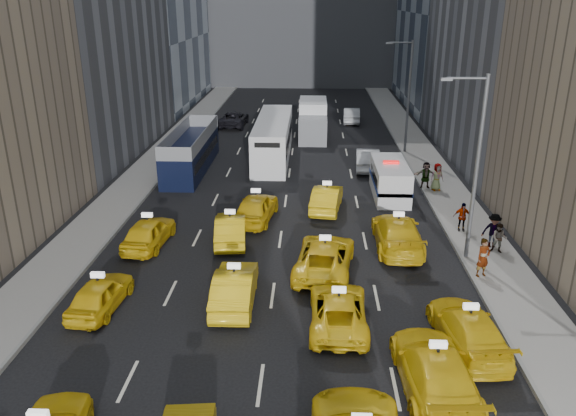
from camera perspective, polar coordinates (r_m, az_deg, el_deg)
name	(u,v)px	position (r m, az deg, el deg)	size (l,w,h in m)	color
sidewalk_west	(144,174)	(42.07, -14.38, 3.36)	(3.00, 90.00, 0.15)	gray
sidewalk_east	(436,178)	(41.27, 14.84, 2.97)	(3.00, 90.00, 0.15)	gray
curb_west	(164,174)	(41.67, -12.46, 3.38)	(0.15, 90.00, 0.18)	slate
curb_east	(416,177)	(40.97, 12.86, 3.05)	(0.15, 90.00, 0.18)	slate
streetlight_near	(475,163)	(27.51, 18.44, 4.33)	(2.15, 0.22, 9.00)	#595B60
streetlight_far	(407,93)	(46.62, 12.04, 11.35)	(2.15, 0.22, 9.00)	#595B60
taxi_7	(435,371)	(19.55, 14.73, -15.72)	(2.24, 5.52, 1.60)	yellow
taxi_8	(100,294)	(24.64, -18.54, -8.31)	(1.61, 3.99, 1.36)	yellow
taxi_9	(235,287)	(23.85, -5.43, -8.00)	(1.63, 4.67, 1.54)	yellow
taxi_10	(338,310)	(22.46, 5.13, -10.24)	(2.21, 4.80, 1.33)	yellow
taxi_11	(468,329)	(22.14, 17.82, -11.60)	(2.03, 4.99, 1.45)	yellow
taxi_12	(149,232)	(29.90, -13.97, -2.41)	(1.77, 4.39, 1.50)	yellow
taxi_13	(231,228)	(29.69, -5.85, -2.08)	(1.55, 4.44, 1.46)	yellow
taxi_14	(325,257)	(26.41, 3.75, -4.96)	(2.51, 5.45, 1.51)	yellow
taxi_15	(397,233)	(29.30, 11.06, -2.50)	(2.30, 5.65, 1.64)	yellow
taxi_16	(256,207)	(32.28, -3.25, 0.06)	(1.90, 4.73, 1.61)	yellow
taxi_17	(327,198)	(33.96, 3.96, 1.00)	(1.58, 4.52, 1.49)	yellow
nypd_van	(390,180)	(36.82, 10.31, 2.80)	(2.65, 5.62, 2.33)	silver
double_decker	(191,150)	(42.29, -9.83, 5.81)	(2.88, 10.52, 3.03)	black
city_bus	(273,139)	(44.90, -1.51, 7.05)	(3.81, 12.36, 3.14)	silver
box_truck	(313,120)	(51.63, 2.54, 8.92)	(2.93, 7.30, 3.27)	white
misc_car_0	(367,159)	(42.47, 8.07, 4.98)	(1.67, 4.79, 1.58)	#AAADB2
misc_car_1	(234,119)	(56.64, -5.53, 9.01)	(2.45, 5.32, 1.48)	black
misc_car_2	(314,109)	(61.38, 2.68, 10.03)	(2.18, 5.37, 1.56)	gray
misc_car_3	(275,114)	(58.61, -1.34, 9.56)	(1.90, 4.72, 1.61)	black
misc_car_4	(352,115)	(58.45, 6.47, 9.36)	(1.61, 4.62, 1.52)	#A4A8AC
pedestrian_0	(483,258)	(27.05, 19.22, -4.78)	(0.67, 0.44, 1.85)	gray
pedestrian_1	(499,238)	(29.82, 20.66, -2.90)	(0.74, 0.41, 1.53)	gray
pedestrian_2	(494,230)	(30.34, 20.15, -2.16)	(1.16, 0.48, 1.79)	gray
pedestrian_3	(462,217)	(31.93, 17.27, -0.85)	(0.94, 0.43, 1.60)	gray
pedestrian_4	(437,177)	(38.15, 14.89, 3.08)	(0.89, 0.49, 1.83)	gray
pedestrian_5	(426,175)	(38.47, 13.82, 3.28)	(1.64, 0.47, 1.77)	gray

